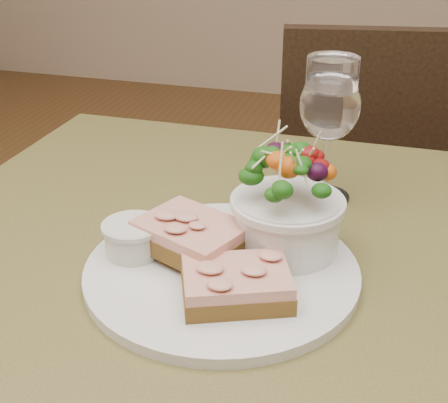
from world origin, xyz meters
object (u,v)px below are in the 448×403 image
(cafe_table, at_px, (230,332))
(sandwich_front, at_px, (236,284))
(chair_far, at_px, (361,269))
(ramekin, at_px, (133,237))
(sandwich_back, at_px, (192,236))
(dinner_plate, at_px, (222,271))
(wine_glass, at_px, (330,109))
(salad_bowl, at_px, (288,200))

(cafe_table, height_order, sandwich_front, sandwich_front)
(chair_far, height_order, ramekin, chair_far)
(cafe_table, relative_size, sandwich_front, 6.35)
(sandwich_front, height_order, sandwich_back, sandwich_back)
(ramekin, bearing_deg, chair_far, 74.08)
(chair_far, bearing_deg, cafe_table, 70.48)
(cafe_table, bearing_deg, sandwich_back, -152.17)
(dinner_plate, xyz_separation_m, wine_glass, (0.08, 0.22, 0.12))
(chair_far, xyz_separation_m, wine_glass, (-0.04, -0.56, 0.58))
(cafe_table, height_order, chair_far, chair_far)
(sandwich_front, bearing_deg, chair_far, 60.93)
(chair_far, relative_size, salad_bowl, 7.09)
(ramekin, bearing_deg, cafe_table, 18.58)
(sandwich_front, bearing_deg, ramekin, 136.97)
(wine_glass, bearing_deg, salad_bowl, -96.85)
(dinner_plate, distance_m, sandwich_front, 0.06)
(sandwich_back, bearing_deg, sandwich_front, -20.06)
(salad_bowl, height_order, wine_glass, wine_glass)
(sandwich_front, xyz_separation_m, sandwich_back, (-0.07, 0.06, 0.01))
(sandwich_back, bearing_deg, wine_glass, 83.29)
(dinner_plate, height_order, ramekin, ramekin)
(dinner_plate, xyz_separation_m, salad_bowl, (0.06, 0.06, 0.07))
(chair_far, bearing_deg, wine_glass, 75.16)
(wine_glass, bearing_deg, ramekin, -129.25)
(salad_bowl, bearing_deg, cafe_table, -157.39)
(dinner_plate, bearing_deg, cafe_table, 89.63)
(sandwich_front, bearing_deg, sandwich_back, 114.54)
(dinner_plate, distance_m, salad_bowl, 0.10)
(cafe_table, bearing_deg, chair_far, 80.76)
(dinner_plate, bearing_deg, salad_bowl, 44.90)
(dinner_plate, relative_size, sandwich_back, 2.15)
(sandwich_front, relative_size, ramekin, 2.04)
(dinner_plate, xyz_separation_m, sandwich_front, (0.03, -0.05, 0.02))
(sandwich_back, bearing_deg, ramekin, -144.90)
(sandwich_front, bearing_deg, wine_glass, 57.20)
(wine_glass, bearing_deg, cafe_table, -112.64)
(chair_far, xyz_separation_m, sandwich_back, (-0.16, -0.76, 0.49))
(sandwich_front, relative_size, sandwich_back, 0.93)
(cafe_table, distance_m, sandwich_front, 0.15)
(ramekin, bearing_deg, sandwich_front, -20.30)
(ramekin, xyz_separation_m, salad_bowl, (0.16, 0.06, 0.04))
(cafe_table, xyz_separation_m, chair_far, (0.12, 0.74, -0.36))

